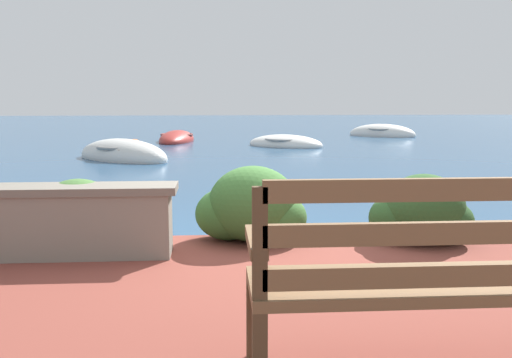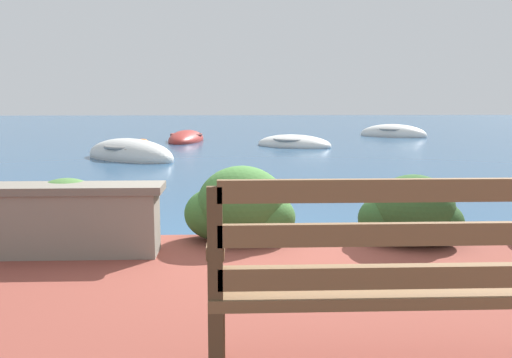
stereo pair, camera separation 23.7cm
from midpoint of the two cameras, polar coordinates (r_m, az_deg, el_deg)
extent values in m
plane|color=navy|center=(5.27, 1.55, -7.85)|extent=(80.00, 80.00, 0.00)
cube|color=brown|center=(2.78, -1.25, -13.78)|extent=(0.06, 0.06, 0.40)
cube|color=brown|center=(2.63, 16.05, -10.17)|extent=(1.59, 0.48, 0.05)
cube|color=brown|center=(2.41, 17.74, -9.33)|extent=(1.51, 0.04, 0.09)
cube|color=brown|center=(2.36, 17.92, -5.28)|extent=(1.51, 0.04, 0.09)
cube|color=brown|center=(2.33, 18.11, -1.09)|extent=(1.51, 0.04, 0.09)
cube|color=brown|center=(2.23, -1.07, -6.49)|extent=(0.06, 0.04, 0.45)
cube|color=brown|center=(2.44, -1.18, -6.25)|extent=(0.07, 0.43, 0.05)
cube|color=gray|center=(4.81, -21.33, -4.21)|extent=(2.16, 0.35, 0.50)
cube|color=#6C655B|center=(4.76, -21.51, -0.91)|extent=(2.27, 0.39, 0.06)
ellipsoid|color=#426B33|center=(4.86, -17.05, -3.36)|extent=(0.69, 0.62, 0.59)
ellipsoid|color=#426B33|center=(4.98, -18.97, -4.19)|extent=(0.52, 0.47, 0.41)
ellipsoid|color=#426B33|center=(4.81, -15.10, -4.67)|extent=(0.48, 0.43, 0.38)
ellipsoid|color=#38662D|center=(4.91, -0.06, -2.48)|extent=(0.77, 0.69, 0.65)
ellipsoid|color=#38662D|center=(4.98, -2.52, -3.46)|extent=(0.58, 0.52, 0.46)
ellipsoid|color=#38662D|center=(4.91, 2.21, -3.87)|extent=(0.54, 0.48, 0.42)
ellipsoid|color=#284C23|center=(5.02, 16.77, -2.95)|extent=(0.70, 0.63, 0.59)
ellipsoid|color=#284C23|center=(5.02, 14.45, -3.86)|extent=(0.52, 0.47, 0.42)
ellipsoid|color=#284C23|center=(5.06, 18.72, -4.14)|extent=(0.49, 0.44, 0.38)
ellipsoid|color=silver|center=(13.72, -12.01, 2.22)|extent=(2.84, 2.72, 0.85)
torus|color=gray|center=(13.69, -12.04, 3.20)|extent=(1.68, 1.68, 0.07)
cube|color=#846647|center=(13.38, -10.93, 2.98)|extent=(0.72, 0.78, 0.04)
cube|color=#846647|center=(13.97, -12.92, 3.14)|extent=(0.72, 0.78, 0.04)
ellipsoid|color=silver|center=(16.91, 4.21, 3.43)|extent=(2.66, 2.40, 0.61)
torus|color=gray|center=(16.90, 4.21, 3.99)|extent=(1.77, 1.77, 0.07)
cube|color=#846647|center=(16.73, 5.28, 3.83)|extent=(0.68, 0.89, 0.04)
cube|color=#846647|center=(17.04, 3.33, 3.94)|extent=(0.68, 0.89, 0.04)
ellipsoid|color=#9E2D28|center=(19.02, -6.63, 3.93)|extent=(1.32, 3.03, 0.62)
torus|color=brown|center=(19.01, -6.63, 4.45)|extent=(1.16, 1.16, 0.07)
cube|color=#846647|center=(18.57, -6.86, 4.26)|extent=(0.85, 0.20, 0.04)
cube|color=#846647|center=(19.37, -6.45, 4.43)|extent=(0.85, 0.20, 0.04)
ellipsoid|color=silver|center=(21.71, 13.85, 4.31)|extent=(2.72, 2.40, 0.79)
torus|color=gray|center=(21.70, 13.87, 4.88)|extent=(1.64, 1.64, 0.07)
cube|color=#846647|center=(21.83, 12.93, 4.85)|extent=(0.64, 0.83, 0.04)
cube|color=#846647|center=(21.60, 14.65, 4.76)|extent=(0.64, 0.83, 0.04)
sphere|color=orange|center=(16.23, -10.82, 3.21)|extent=(0.44, 0.44, 0.44)
torus|color=navy|center=(16.23, -10.82, 3.21)|extent=(0.48, 0.48, 0.05)
camera|label=1|loc=(0.12, -89.18, 0.12)|focal=40.00mm
camera|label=2|loc=(0.12, 90.82, -0.12)|focal=40.00mm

